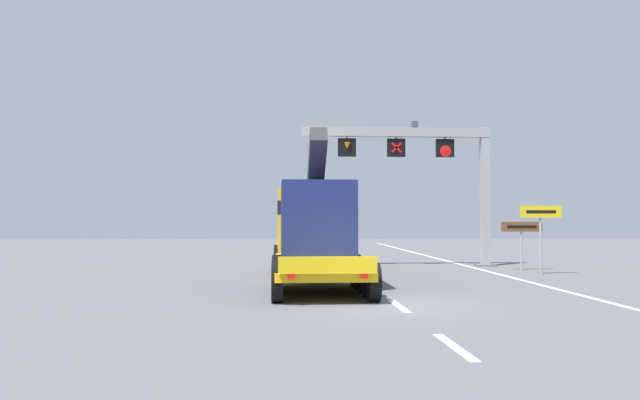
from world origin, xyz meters
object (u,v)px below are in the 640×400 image
heavy_haul_truck_yellow (311,227)px  tourist_info_sign_brown (522,232)px  exit_sign_yellow (541,222)px  overhead_lane_gantry (425,157)px

heavy_haul_truck_yellow → tourist_info_sign_brown: heavy_haul_truck_yellow is taller
heavy_haul_truck_yellow → exit_sign_yellow: bearing=6.1°
overhead_lane_gantry → tourist_info_sign_brown: 5.89m
overhead_lane_gantry → heavy_haul_truck_yellow: overhead_lane_gantry is taller
heavy_haul_truck_yellow → tourist_info_sign_brown: 10.23m
overhead_lane_gantry → heavy_haul_truck_yellow: (-5.85, -6.01, -3.33)m
overhead_lane_gantry → heavy_haul_truck_yellow: 9.03m
exit_sign_yellow → tourist_info_sign_brown: bearing=88.5°
overhead_lane_gantry → tourist_info_sign_brown: (3.80, -2.66, -3.62)m
tourist_info_sign_brown → exit_sign_yellow: bearing=-91.5°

